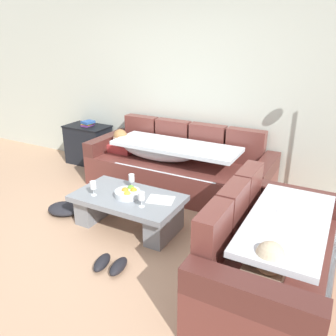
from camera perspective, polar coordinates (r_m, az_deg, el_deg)
The scene contains 14 objects.
ground_plane at distance 3.80m, azimuth -13.05°, elevation -11.80°, with size 14.00×14.00×0.00m, color tan.
back_wall at distance 5.03m, azimuth 2.13°, elevation 13.50°, with size 9.00×0.10×2.70m, color beige.
couch_along_wall at distance 4.75m, azimuth 1.25°, elevation 0.23°, with size 2.52×0.92×0.88m.
couch_near_window at distance 3.08m, azimuth 16.73°, elevation -13.54°, with size 0.92×1.73×0.88m.
coffee_table at distance 3.89m, azimuth -6.60°, elevation -6.46°, with size 1.20×0.68×0.38m.
fruit_bowl at distance 3.79m, azimuth -6.65°, elevation -4.15°, with size 0.28×0.28×0.10m.
wine_glass_near_left at distance 3.85m, azimuth -12.30°, elevation -2.88°, with size 0.07×0.07×0.17m.
wine_glass_near_right at distance 3.53m, azimuth -4.42°, elevation -4.76°, with size 0.07×0.07×0.17m.
wine_glass_far_back at distance 3.96m, azimuth -6.06°, elevation -1.74°, with size 0.07×0.07×0.17m.
open_magazine at distance 3.70m, azimuth -1.22°, elevation -5.27°, with size 0.28×0.21×0.01m, color white.
side_cabinet at distance 5.87m, azimuth -13.02°, elevation 3.81°, with size 0.72×0.44×0.64m.
book_stack_on_cabinet at distance 5.76m, azimuth -13.15°, elevation 7.22°, with size 0.19×0.21×0.08m.
pair_of_shoes at distance 3.37m, azimuth -9.56°, elevation -15.47°, with size 0.34×0.31×0.09m.
crumpled_garment at distance 4.39m, azimuth -16.82°, elevation -6.49°, with size 0.40×0.32×0.12m, color #232328.
Camera 1 is at (2.21, -2.31, 2.06)m, focal length 36.77 mm.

